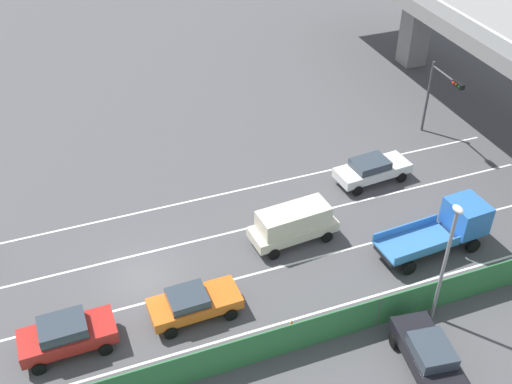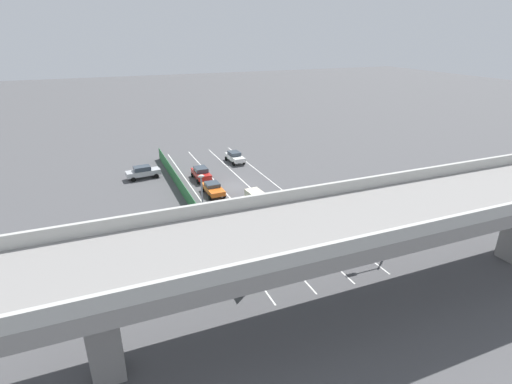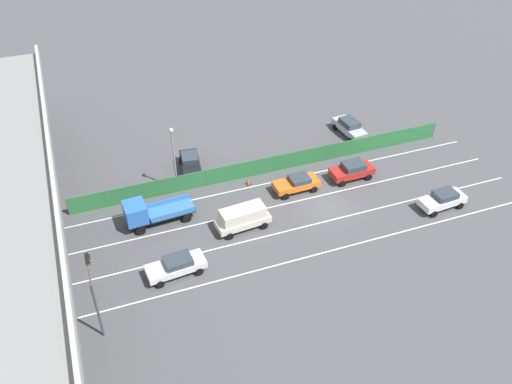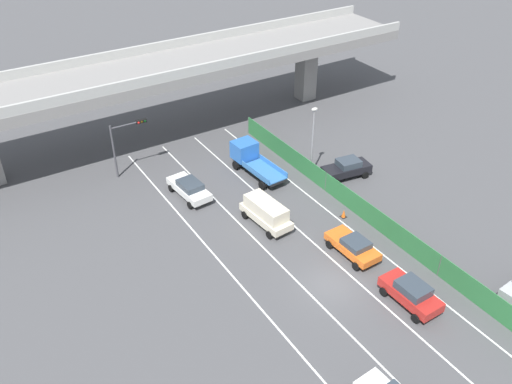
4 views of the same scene
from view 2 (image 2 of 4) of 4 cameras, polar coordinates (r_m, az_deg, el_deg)
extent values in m
plane|color=#4C4C4F|center=(52.17, -3.21, 0.86)|extent=(300.00, 300.00, 0.00)
cube|color=silver|center=(51.34, 3.57, 0.50)|extent=(0.14, 42.35, 0.01)
cube|color=silver|center=(49.99, -0.08, -0.07)|extent=(0.14, 42.35, 0.01)
cube|color=silver|center=(48.85, -3.92, -0.67)|extent=(0.14, 42.35, 0.01)
cube|color=silver|center=(47.96, -7.93, -1.30)|extent=(0.14, 42.35, 0.01)
cube|color=gray|center=(27.91, 14.86, -4.08)|extent=(53.55, 8.11, 1.01)
cube|color=#B2B2AD|center=(30.41, 10.72, 0.48)|extent=(53.55, 0.30, 0.90)
cube|color=#B2B2AD|center=(24.89, 20.38, -5.67)|extent=(53.55, 0.30, 0.90)
cube|color=gray|center=(25.17, -21.34, -18.29)|extent=(1.82, 1.82, 6.43)
cube|color=#2D753D|center=(47.26, -9.96, -0.60)|extent=(0.06, 38.35, 1.81)
cylinder|color=#4C514C|center=(65.13, -13.82, 5.46)|extent=(0.10, 0.10, 1.81)
cylinder|color=#4C514C|center=(53.12, -11.53, 1.87)|extent=(0.10, 0.10, 1.81)
cylinder|color=#4C514C|center=(41.57, -7.94, -3.76)|extent=(0.10, 0.10, 1.81)
cylinder|color=#4C514C|center=(30.99, -1.62, -13.40)|extent=(0.10, 0.10, 1.81)
cube|color=beige|center=(44.72, 0.30, -1.79)|extent=(2.21, 4.89, 0.58)
cube|color=beige|center=(44.40, 0.31, -0.84)|extent=(1.92, 4.02, 1.03)
cylinder|color=black|center=(44.01, 2.33, -2.86)|extent=(0.27, 0.66, 0.64)
cylinder|color=black|center=(43.23, 0.21, -3.33)|extent=(0.27, 0.66, 0.64)
cylinder|color=black|center=(46.60, 0.38, -1.36)|extent=(0.27, 0.66, 0.64)
cylinder|color=black|center=(45.86, -1.64, -1.78)|extent=(0.27, 0.66, 0.64)
cube|color=red|center=(54.67, -7.93, 2.61)|extent=(1.90, 4.26, 0.67)
cube|color=#333D47|center=(54.58, -8.00, 3.26)|extent=(1.65, 2.09, 0.57)
cylinder|color=black|center=(53.77, -6.54, 1.78)|extent=(0.23, 0.64, 0.64)
cylinder|color=black|center=(53.31, -8.42, 1.50)|extent=(0.23, 0.64, 0.64)
cylinder|color=black|center=(56.37, -7.41, 2.71)|extent=(0.23, 0.64, 0.64)
cylinder|color=black|center=(55.94, -9.21, 2.45)|extent=(0.23, 0.64, 0.64)
cube|color=white|center=(61.59, -3.07, 5.02)|extent=(2.02, 4.44, 0.63)
cube|color=#333D47|center=(61.62, -3.16, 5.60)|extent=(1.66, 2.09, 0.53)
cylinder|color=black|center=(60.78, -1.75, 4.34)|extent=(0.26, 0.65, 0.64)
cylinder|color=black|center=(60.12, -3.28, 4.11)|extent=(0.26, 0.65, 0.64)
cylinder|color=black|center=(63.36, -2.86, 5.07)|extent=(0.26, 0.65, 0.64)
cylinder|color=black|center=(62.73, -4.33, 4.85)|extent=(0.26, 0.65, 0.64)
cube|color=silver|center=(40.69, 8.46, -4.60)|extent=(2.18, 4.81, 0.58)
cube|color=#333D47|center=(40.62, 8.32, -3.80)|extent=(1.76, 2.28, 0.49)
cylinder|color=black|center=(40.27, 10.78, -5.78)|extent=(0.27, 0.66, 0.64)
cylinder|color=black|center=(39.29, 8.68, -6.38)|extent=(0.27, 0.66, 0.64)
cylinder|color=black|center=(42.52, 8.19, -4.03)|extent=(0.27, 0.66, 0.64)
cylinder|color=black|center=(41.59, 6.15, -4.55)|extent=(0.27, 0.66, 0.64)
cube|color=orange|center=(49.37, -6.21, 0.44)|extent=(1.95, 4.36, 0.55)
cube|color=#333D47|center=(49.48, -6.35, 1.10)|extent=(1.67, 1.85, 0.45)
cylinder|color=black|center=(48.51, -4.61, -0.46)|extent=(0.24, 0.65, 0.64)
cylinder|color=black|center=(47.99, -6.68, -0.80)|extent=(0.24, 0.65, 0.64)
cylinder|color=black|center=(51.09, -5.72, 0.70)|extent=(0.24, 0.65, 0.64)
cylinder|color=black|center=(50.60, -7.70, 0.39)|extent=(0.24, 0.65, 0.64)
cube|color=black|center=(38.20, -0.57, -6.29)|extent=(2.03, 6.15, 0.25)
cube|color=blue|center=(36.07, 0.89, -6.40)|extent=(2.17, 1.95, 1.66)
cube|color=#3875BC|center=(38.90, -1.20, -5.45)|extent=(2.31, 4.21, 0.10)
cube|color=#3875BC|center=(39.16, 0.12, -4.83)|extent=(0.34, 4.09, 0.50)
cube|color=#3875BC|center=(38.43, -2.54, -5.41)|extent=(0.34, 4.09, 0.50)
cylinder|color=black|center=(37.16, 2.26, -7.76)|extent=(0.31, 0.81, 0.80)
cylinder|color=black|center=(36.35, -0.63, -8.48)|extent=(0.31, 0.81, 0.80)
cylinder|color=black|center=(40.38, -0.51, -5.14)|extent=(0.31, 0.81, 0.80)
cylinder|color=black|center=(39.64, -3.21, -5.73)|extent=(0.31, 0.81, 0.80)
cube|color=#B2B5B7|center=(56.89, -16.02, 2.72)|extent=(4.72, 2.12, 0.67)
cube|color=#333D47|center=(56.67, -16.19, 3.31)|extent=(2.32, 1.69, 0.60)
cylinder|color=black|center=(58.13, -14.66, 2.76)|extent=(0.66, 0.28, 0.64)
cylinder|color=black|center=(56.56, -14.24, 2.26)|extent=(0.66, 0.28, 0.64)
cylinder|color=black|center=(57.59, -17.66, 2.24)|extent=(0.66, 0.28, 0.64)
cylinder|color=black|center=(56.00, -17.32, 1.72)|extent=(0.66, 0.28, 0.64)
cube|color=black|center=(40.39, -11.68, -4.96)|extent=(4.58, 2.38, 0.69)
cube|color=#333D47|center=(40.11, -12.00, -4.18)|extent=(2.15, 1.83, 0.57)
cylinder|color=black|center=(41.47, -9.65, -4.83)|extent=(0.66, 0.31, 0.64)
cylinder|color=black|center=(39.89, -9.41, -5.96)|extent=(0.66, 0.31, 0.64)
cylinder|color=black|center=(41.41, -13.77, -5.23)|extent=(0.66, 0.31, 0.64)
cylinder|color=black|center=(39.83, -13.69, -6.38)|extent=(0.66, 0.31, 0.64)
cylinder|color=#47474C|center=(37.68, 18.87, -4.84)|extent=(0.18, 0.18, 5.16)
cylinder|color=#47474C|center=(35.79, 17.39, -2.06)|extent=(3.12, 0.16, 0.12)
cube|color=black|center=(35.06, 15.79, -2.38)|extent=(0.96, 0.29, 0.32)
sphere|color=red|center=(35.35, 16.03, -2.20)|extent=(0.20, 0.20, 0.20)
sphere|color=#3B2806|center=(35.18, 15.63, -2.28)|extent=(0.20, 0.20, 0.20)
sphere|color=black|center=(35.00, 15.24, -2.36)|extent=(0.20, 0.20, 0.20)
cylinder|color=gray|center=(38.09, -7.70, -2.47)|extent=(0.16, 0.16, 6.36)
ellipsoid|color=silver|center=(36.83, -7.97, 2.28)|extent=(0.60, 0.36, 0.28)
cone|color=orange|center=(45.45, -7.77, -2.18)|extent=(0.36, 0.36, 0.69)
cube|color=black|center=(45.59, -7.75, -2.56)|extent=(0.47, 0.47, 0.03)
camera|label=1|loc=(49.39, -34.37, 23.03)|focal=43.84mm
camera|label=3|loc=(58.03, 45.75, 29.02)|focal=38.53mm
camera|label=4|loc=(75.77, 5.87, 27.68)|focal=38.39mm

